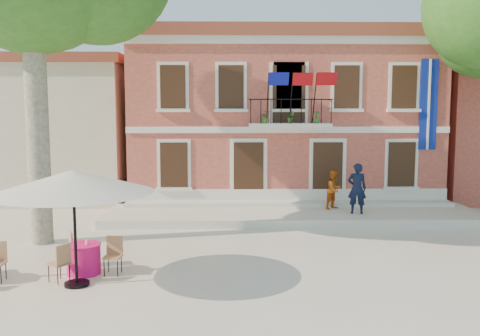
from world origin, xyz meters
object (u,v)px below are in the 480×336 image
object	(u,v)px
pedestrian_orange	(334,189)
patio_umbrella	(73,182)
cafe_table_1	(84,257)
pedestrian_navy	(357,188)

from	to	relation	value
pedestrian_orange	patio_umbrella	bearing A→B (deg)	-172.69
pedestrian_orange	cafe_table_1	bearing A→B (deg)	-176.40
pedestrian_navy	pedestrian_orange	distance (m)	1.17
patio_umbrella	pedestrian_orange	world-z (taller)	patio_umbrella
patio_umbrella	cafe_table_1	world-z (taller)	patio_umbrella
pedestrian_navy	cafe_table_1	size ratio (longest dim) A/B	1.00
patio_umbrella	pedestrian_navy	distance (m)	10.90
patio_umbrella	pedestrian_orange	xyz separation A→B (m)	(7.67, 7.90, -1.43)
patio_umbrella	pedestrian_navy	world-z (taller)	patio_umbrella
patio_umbrella	pedestrian_navy	bearing A→B (deg)	39.89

